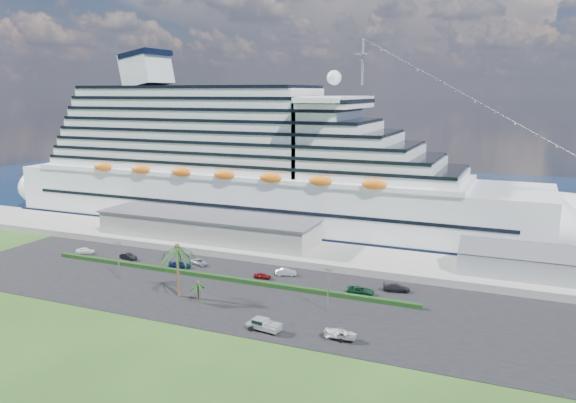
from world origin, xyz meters
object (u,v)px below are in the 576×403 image
at_px(cruise_ship, 258,172).
at_px(parked_car_3, 180,265).
at_px(pickup_truck, 264,324).
at_px(boat_trailer, 340,333).

distance_m(cruise_ship, parked_car_3, 47.26).
relative_size(pickup_truck, boat_trailer, 0.96).
distance_m(parked_car_3, boat_trailer, 51.03).
bearing_deg(cruise_ship, boat_trailer, -54.63).
bearing_deg(pickup_truck, boat_trailer, 7.12).
height_order(cruise_ship, pickup_truck, cruise_ship).
bearing_deg(pickup_truck, parked_car_3, 143.93).
relative_size(parked_car_3, pickup_truck, 0.81).
bearing_deg(cruise_ship, pickup_truck, -63.40).
height_order(pickup_truck, boat_trailer, pickup_truck).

